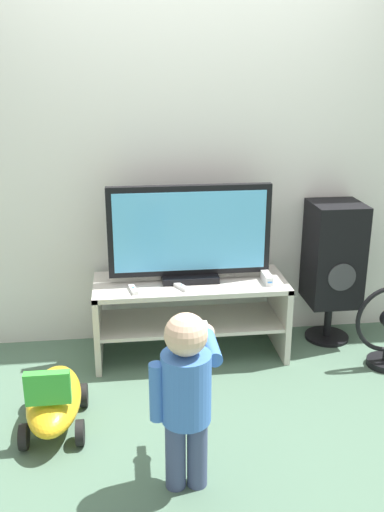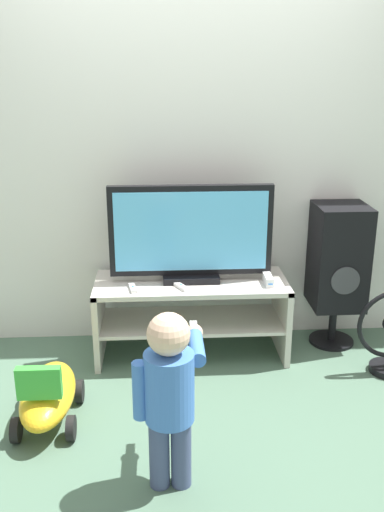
{
  "view_description": "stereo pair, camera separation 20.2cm",
  "coord_description": "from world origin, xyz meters",
  "views": [
    {
      "loc": [
        -0.39,
        -3.05,
        1.8
      ],
      "look_at": [
        0.0,
        0.14,
        0.7
      ],
      "focal_mm": 40.0,
      "sensor_mm": 36.0,
      "label": 1
    },
    {
      "loc": [
        -0.19,
        -3.07,
        1.8
      ],
      "look_at": [
        0.0,
        0.14,
        0.7
      ],
      "focal_mm": 40.0,
      "sensor_mm": 36.0,
      "label": 2
    }
  ],
  "objects": [
    {
      "name": "ride_on_toy",
      "position": [
        -0.79,
        -0.46,
        0.16
      ],
      "size": [
        0.31,
        0.61,
        0.41
      ],
      "color": "gold",
      "rests_on": "ground_plane"
    },
    {
      "name": "speaker_tower",
      "position": [
        0.96,
        0.33,
        0.59
      ],
      "size": [
        0.33,
        0.35,
        0.95
      ],
      "color": "black",
      "rests_on": "ground_plane"
    },
    {
      "name": "television",
      "position": [
        0.0,
        0.26,
        0.8
      ],
      "size": [
        1.0,
        0.2,
        0.6
      ],
      "color": "black",
      "rests_on": "tv_stand"
    },
    {
      "name": "remote_secondary",
      "position": [
        -0.07,
        0.12,
        0.51
      ],
      "size": [
        0.09,
        0.13,
        0.03
      ],
      "color": "white",
      "rests_on": "tv_stand"
    },
    {
      "name": "ground_plane",
      "position": [
        0.0,
        0.0,
        0.0
      ],
      "size": [
        16.0,
        16.0,
        0.0
      ],
      "primitive_type": "plane",
      "color": "#4C6B56"
    },
    {
      "name": "remote_primary",
      "position": [
        -0.36,
        0.11,
        0.51
      ],
      "size": [
        0.06,
        0.13,
        0.03
      ],
      "color": "white",
      "rests_on": "tv_stand"
    },
    {
      "name": "wall_back",
      "position": [
        0.0,
        0.55,
        1.3
      ],
      "size": [
        10.0,
        0.06,
        2.6
      ],
      "color": "silver",
      "rests_on": "ground_plane"
    },
    {
      "name": "tv_stand",
      "position": [
        0.0,
        0.24,
        0.33
      ],
      "size": [
        1.2,
        0.47,
        0.5
      ],
      "color": "beige",
      "rests_on": "ground_plane"
    },
    {
      "name": "child",
      "position": [
        -0.16,
        -0.97,
        0.49
      ],
      "size": [
        0.32,
        0.47,
        0.84
      ],
      "color": "#3F4C72",
      "rests_on": "ground_plane"
    },
    {
      "name": "game_console",
      "position": [
        0.47,
        0.16,
        0.53
      ],
      "size": [
        0.05,
        0.16,
        0.05
      ],
      "color": "white",
      "rests_on": "tv_stand"
    }
  ]
}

